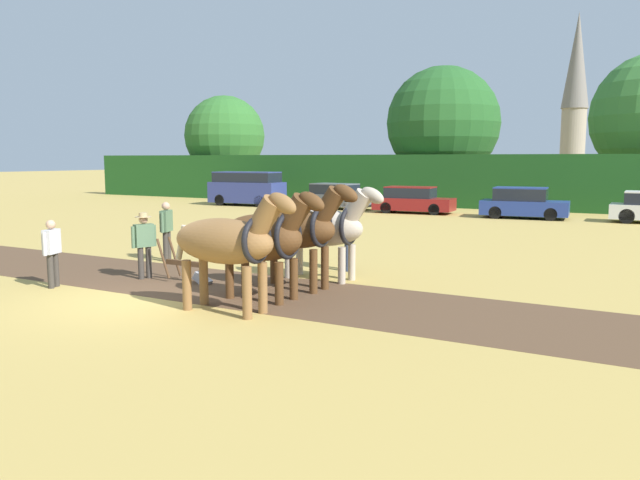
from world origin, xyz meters
The scene contains 19 objects.
ground_plane centered at (0.00, 0.00, 0.00)m, with size 240.00×240.00×0.00m, color tan.
plowed_furrow_strip centered at (-3.24, 1.95, 0.00)m, with size 35.48×3.40×0.01m, color brown.
hedgerow centered at (0.00, 27.57, 1.59)m, with size 62.46×1.24×3.18m, color #1E511E.
tree_far_left centered at (-22.27, 31.47, 4.75)m, with size 6.45×6.45×7.98m.
tree_left centered at (-4.06, 31.62, 5.27)m, with size 7.53×7.53×9.05m.
church_spire centered at (-0.08, 63.95, 9.65)m, with size 2.84×2.84×18.43m.
draft_horse_lead_left centered at (2.20, 0.07, 1.38)m, with size 2.89×0.92×2.42m.
draft_horse_lead_right centered at (2.19, 1.32, 1.32)m, with size 2.62×1.02×2.37m.
draft_horse_trail_left centered at (2.20, 2.57, 1.38)m, with size 2.84×0.95×2.48m.
draft_horse_trail_right centered at (2.20, 3.83, 1.30)m, with size 2.97×0.97×2.37m.
plow centered at (-0.42, 1.95, 0.31)m, with size 1.47×0.46×1.13m.
farmer_at_plow centered at (-1.70, 1.76, 0.94)m, with size 0.41×0.61×1.63m.
farmer_beside_team centered at (2.15, 5.20, 1.07)m, with size 0.45×0.65×1.80m.
farmer_onlooker_left centered at (-2.77, -0.04, 0.89)m, with size 0.34×0.61×1.56m.
farmer_onlooker_right centered at (-3.12, 4.06, 1.00)m, with size 0.36×0.64×1.71m.
parked_van centered at (-13.79, 22.72, 1.09)m, with size 4.76×2.34×2.12m.
parked_car_left centered at (-7.64, 23.17, 0.72)m, with size 4.46×2.23×1.48m.
parked_car_center_left centered at (-2.65, 22.56, 0.69)m, with size 4.37×2.02×1.44m.
parked_car_center centered at (3.18, 22.41, 0.73)m, with size 4.28×2.16×1.53m.
Camera 1 is at (9.46, -9.32, 2.94)m, focal length 35.00 mm.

